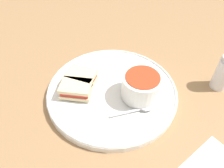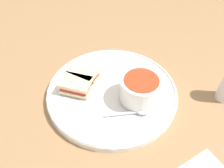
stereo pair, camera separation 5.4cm
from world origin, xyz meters
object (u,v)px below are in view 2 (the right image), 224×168
sandwich_half_near (83,74)px  sandwich_half_far (76,85)px  spoon (140,111)px  soup_bowl (140,89)px

sandwich_half_near → sandwich_half_far: 0.04m
spoon → sandwich_half_near: sandwich_half_near is taller
sandwich_half_near → sandwich_half_far: bearing=-53.9°
sandwich_half_near → soup_bowl: bearing=30.5°
spoon → sandwich_half_far: size_ratio=1.14×
sandwich_half_near → sandwich_half_far: same height
spoon → sandwich_half_far: 0.17m
spoon → sandwich_half_far: bearing=147.4°
sandwich_half_near → sandwich_half_far: size_ratio=0.99×
soup_bowl → sandwich_half_far: bearing=-134.2°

